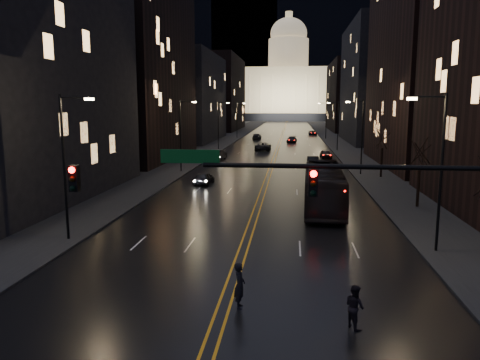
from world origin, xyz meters
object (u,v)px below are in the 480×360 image
(receding_car_a, at_px, (313,162))
(bus, at_px, (324,188))
(pedestrian_b, at_px, (355,306))
(oncoming_car_b, at_px, (218,155))
(oncoming_car_a, at_px, (204,178))
(traffic_signal, at_px, (381,198))
(pedestrian_a, at_px, (240,285))

(receding_car_a, bearing_deg, bus, -91.63)
(bus, distance_m, receding_car_a, 26.46)
(receding_car_a, distance_m, pedestrian_b, 47.09)
(oncoming_car_b, height_order, pedestrian_b, pedestrian_b)
(oncoming_car_b, distance_m, receding_car_a, 15.32)
(bus, distance_m, oncoming_car_b, 35.23)
(oncoming_car_a, bearing_deg, oncoming_car_b, -79.71)
(traffic_signal, xyz_separation_m, oncoming_car_a, (-12.41, 31.51, -4.42))
(traffic_signal, distance_m, bus, 21.18)
(oncoming_car_b, relative_size, pedestrian_b, 2.96)
(traffic_signal, relative_size, pedestrian_b, 10.15)
(bus, height_order, pedestrian_a, bus)
(traffic_signal, xyz_separation_m, pedestrian_b, (-0.73, 0.26, -4.25))
(traffic_signal, xyz_separation_m, oncoming_car_b, (-14.41, 53.29, -4.27))
(receding_car_a, xyz_separation_m, pedestrian_b, (-0.45, -47.09, 0.15))
(bus, xyz_separation_m, oncoming_car_b, (-13.84, 32.38, -0.93))
(bus, distance_m, oncoming_car_a, 15.93)
(oncoming_car_b, distance_m, pedestrian_b, 54.76)
(oncoming_car_b, xyz_separation_m, pedestrian_a, (9.17, -51.75, 0.14))
(traffic_signal, xyz_separation_m, receding_car_a, (-0.28, 47.35, -4.40))
(oncoming_car_a, height_order, pedestrian_b, pedestrian_b)
(pedestrian_a, bearing_deg, pedestrian_b, -109.26)
(oncoming_car_b, xyz_separation_m, pedestrian_b, (13.68, -53.03, 0.02))
(oncoming_car_b, height_order, receding_car_a, oncoming_car_b)
(oncoming_car_a, distance_m, pedestrian_b, 33.36)
(pedestrian_a, xyz_separation_m, pedestrian_b, (4.51, -1.28, -0.12))
(oncoming_car_a, bearing_deg, pedestrian_a, 108.50)
(pedestrian_b, bearing_deg, bus, -32.40)
(oncoming_car_b, bearing_deg, traffic_signal, 112.40)
(oncoming_car_a, bearing_deg, bus, 143.21)
(traffic_signal, relative_size, receding_car_a, 4.06)
(bus, xyz_separation_m, pedestrian_b, (-0.16, -20.64, -0.91))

